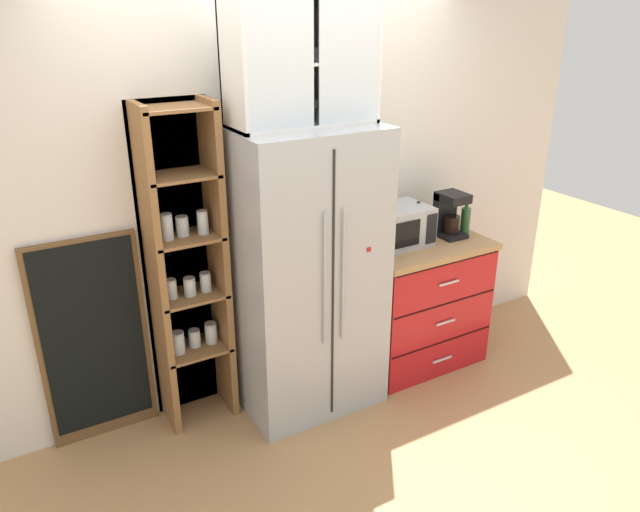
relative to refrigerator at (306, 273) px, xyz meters
The scene contains 12 objects.
ground_plane 0.89m from the refrigerator, 90.00° to the right, with size 10.51×10.51×0.00m, color tan.
wall_back_cream 0.53m from the refrigerator, 90.00° to the left, with size 4.83×0.10×2.55m, color silver.
refrigerator is the anchor object (origin of this frame).
pantry_shelf_column 0.72m from the refrigerator, 160.86° to the left, with size 0.45×0.32×1.93m.
counter_cabinet 1.00m from the refrigerator, ahead, with size 0.90×0.62×0.90m.
microwave 0.73m from the refrigerator, ahead, with size 0.44×0.33×0.26m.
coffee_maker 1.15m from the refrigerator, ahead, with size 0.17×0.20×0.31m.
mug_red 0.91m from the refrigerator, ahead, with size 0.12×0.08×0.09m.
bottle_cobalt 0.91m from the refrigerator, ahead, with size 0.06×0.06×0.27m.
bottle_green 1.28m from the refrigerator, ahead, with size 0.07×0.07×0.26m.
upper_cabinet 1.21m from the refrigerator, 90.00° to the left, with size 0.81×0.32×0.66m.
chalkboard_menu 1.27m from the refrigerator, 166.57° to the left, with size 0.60×0.04×1.24m.
Camera 1 is at (-1.61, -2.89, 2.38)m, focal length 34.02 mm.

